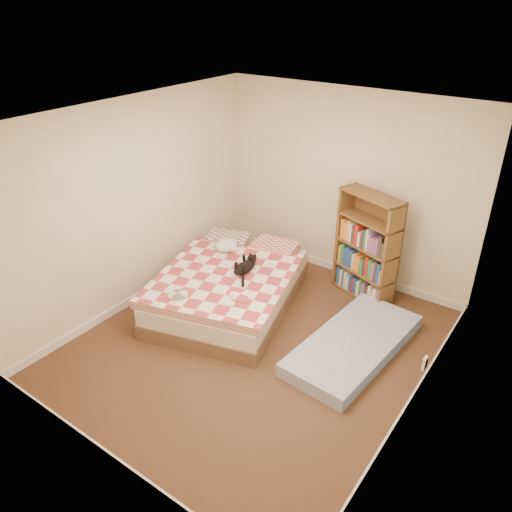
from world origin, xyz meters
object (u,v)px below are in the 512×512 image
Objects in this scene: floor_mattress at (354,345)px; white_dog at (226,245)px; bed at (231,286)px; bookshelf at (366,259)px; black_cat at (246,266)px.

floor_mattress is 4.29× the size of white_dog.
white_dog is (-0.34, 0.34, 0.32)m from bed.
bookshelf reaches higher than white_dog.
white_dog is (-1.59, -0.82, 0.05)m from bookshelf.
white_dog reaches higher than black_cat.
bookshelf is at bearing 27.32° from bed.
black_cat is (0.18, 0.07, 0.31)m from bed.
bookshelf is 1.79m from white_dog.
bookshelf is at bearing -9.55° from white_dog.
bookshelf is 1.28m from floor_mattress.
floor_mattress is 2.09m from white_dog.
bookshelf is at bearing 114.93° from floor_mattress.
floor_mattress is (0.42, -1.12, -0.44)m from bookshelf.
white_dog is at bearing 119.56° from bed.
bed is at bearing -174.21° from floor_mattress.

